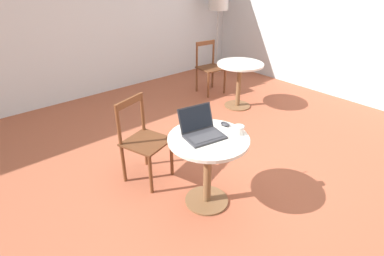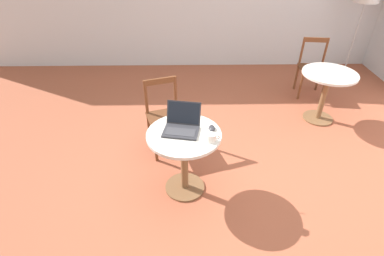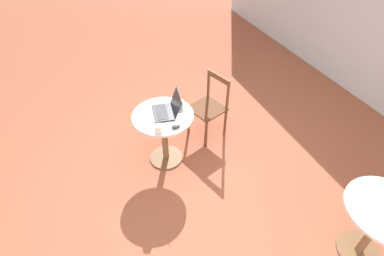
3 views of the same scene
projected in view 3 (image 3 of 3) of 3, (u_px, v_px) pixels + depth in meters
ground_plane at (185, 174)px, 3.69m from camera, size 16.00×16.00×0.00m
cafe_table_near at (164, 127)px, 3.54m from camera, size 0.71×0.71×0.72m
cafe_table_mid at (380, 221)px, 2.60m from camera, size 0.71×0.71×0.72m
chair_near_back at (210, 107)px, 3.97m from camera, size 0.51×0.51×0.88m
laptop at (167, 109)px, 3.42m from camera, size 0.38×0.36×0.23m
mouse at (176, 127)px, 3.24m from camera, size 0.06×0.10×0.03m
mug at (159, 128)px, 3.18m from camera, size 0.12×0.09×0.08m
drinking_glass at (181, 103)px, 3.51m from camera, size 0.06×0.06×0.09m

